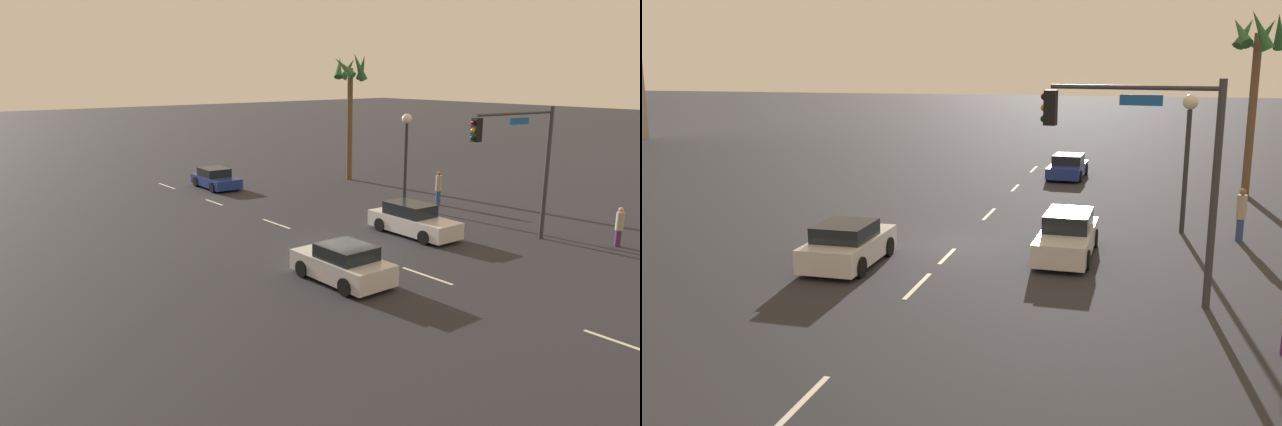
# 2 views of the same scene
# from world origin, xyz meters

# --- Properties ---
(ground_plane) EXTENTS (220.00, 220.00, 0.00)m
(ground_plane) POSITION_xyz_m (0.00, 0.00, 0.00)
(ground_plane) COLOR #28282D
(lane_stripe_0) EXTENTS (2.48, 0.14, 0.01)m
(lane_stripe_0) POSITION_xyz_m (-18.00, 0.00, 0.01)
(lane_stripe_0) COLOR silver
(lane_stripe_0) RESTS_ON ground_plane
(lane_stripe_1) EXTENTS (2.00, 0.14, 0.01)m
(lane_stripe_1) POSITION_xyz_m (-11.55, 0.00, 0.01)
(lane_stripe_1) COLOR silver
(lane_stripe_1) RESTS_ON ground_plane
(lane_stripe_2) EXTENTS (2.36, 0.14, 0.01)m
(lane_stripe_2) POSITION_xyz_m (-5.16, 0.00, 0.01)
(lane_stripe_2) COLOR silver
(lane_stripe_2) RESTS_ON ground_plane
(lane_stripe_3) EXTENTS (1.94, 0.14, 0.01)m
(lane_stripe_3) POSITION_xyz_m (1.52, 0.00, 0.01)
(lane_stripe_3) COLOR silver
(lane_stripe_3) RESTS_ON ground_plane
(lane_stripe_4) EXTENTS (2.43, 0.14, 0.01)m
(lane_stripe_4) POSITION_xyz_m (4.72, 0.00, 0.01)
(lane_stripe_4) COLOR silver
(lane_stripe_4) RESTS_ON ground_plane
(lane_stripe_5) EXTENTS (2.51, 0.14, 0.01)m
(lane_stripe_5) POSITION_xyz_m (12.03, 0.00, 0.01)
(lane_stripe_5) COLOR silver
(lane_stripe_5) RESTS_ON ground_plane
(car_0) EXTENTS (3.91, 1.97, 1.40)m
(car_0) POSITION_xyz_m (3.19, -2.80, 0.65)
(car_0) COLOR silver
(car_0) RESTS_ON ground_plane
(car_1) EXTENTS (4.09, 2.06, 1.28)m
(car_1) POSITION_xyz_m (-15.45, 2.27, 0.60)
(car_1) COLOR navy
(car_1) RESTS_ON ground_plane
(car_2) EXTENTS (4.58, 1.87, 1.46)m
(car_2) POSITION_xyz_m (0.42, 3.85, 0.67)
(car_2) COLOR silver
(car_2) RESTS_ON ground_plane
(traffic_signal) EXTENTS (0.93, 4.70, 5.94)m
(traffic_signal) POSITION_xyz_m (4.27, 6.33, 4.03)
(traffic_signal) COLOR #38383D
(traffic_signal) RESTS_ON ground_plane
(streetlamp) EXTENTS (0.56, 0.56, 5.19)m
(streetlamp) POSITION_xyz_m (-3.83, 7.75, 3.71)
(streetlamp) COLOR #2D2D33
(streetlamp) RESTS_ON ground_plane
(pedestrian_0) EXTENTS (0.38, 0.38, 1.93)m
(pedestrian_0) POSITION_xyz_m (-3.05, 9.69, 1.03)
(pedestrian_0) COLOR #2D478C
(pedestrian_0) RESTS_ON ground_plane
(palm_tree_1) EXTENTS (2.51, 2.68, 8.70)m
(palm_tree_1) POSITION_xyz_m (-12.28, 11.09, 6.55)
(palm_tree_1) COLOR brown
(palm_tree_1) RESTS_ON ground_plane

